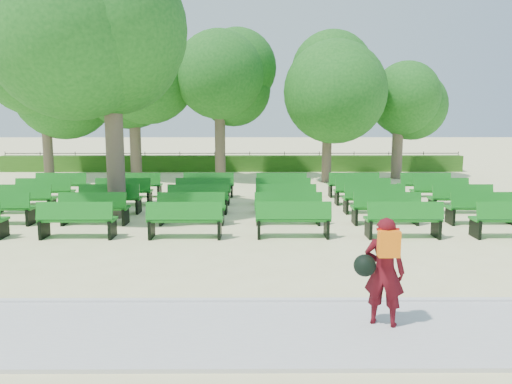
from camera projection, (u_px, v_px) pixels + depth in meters
ground at (212, 224)px, 14.48m from camera, size 120.00×120.00×0.00m
paving at (169, 333)px, 7.16m from camera, size 30.00×2.20×0.06m
curb at (180, 302)px, 8.29m from camera, size 30.00×0.12×0.10m
hedge at (232, 163)px, 28.25m from camera, size 26.00×0.70×0.90m
fence at (232, 171)px, 28.71m from camera, size 26.00×0.10×1.02m
tree_line at (229, 180)px, 24.36m from camera, size 21.80×6.80×7.04m
bench_array at (242, 210)px, 16.11m from camera, size 1.95×0.67×1.21m
tree_among at (111, 58)px, 14.76m from camera, size 5.44×5.44×7.27m
person at (383, 270)px, 7.25m from camera, size 0.81×0.59×1.61m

